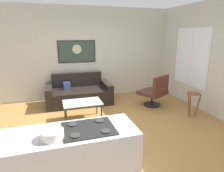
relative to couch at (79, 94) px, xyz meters
The scene contains 11 objects.
ground 1.93m from the couch, 75.71° to the right, with size 6.40×6.40×0.04m, color #A4763C.
back_wall 1.35m from the couch, 50.67° to the left, with size 6.40×0.05×2.80m, color beige.
right_wall 3.64m from the couch, 26.59° to the right, with size 0.05×6.40×2.80m, color beige.
couch is the anchor object (origin of this frame).
coffee_table 1.21m from the couch, 93.78° to the right, with size 0.89×0.58×0.44m.
armchair 2.20m from the couch, 24.70° to the right, with size 0.89×0.88×0.89m.
bar_stool 3.11m from the couch, 36.53° to the right, with size 0.34×0.34×0.63m.
kitchen_counter 3.51m from the couch, 100.67° to the right, with size 1.75×0.61×0.93m.
mixing_bowl 3.68m from the couch, 101.82° to the right, with size 0.25×0.25×0.10m.
wall_painting 1.30m from the couch, 82.61° to the left, with size 1.14×0.03×0.67m.
window 3.37m from the couch, 17.26° to the right, with size 0.03×1.34×1.62m.
Camera 1 is at (-1.15, -3.63, 1.98)m, focal length 30.91 mm.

